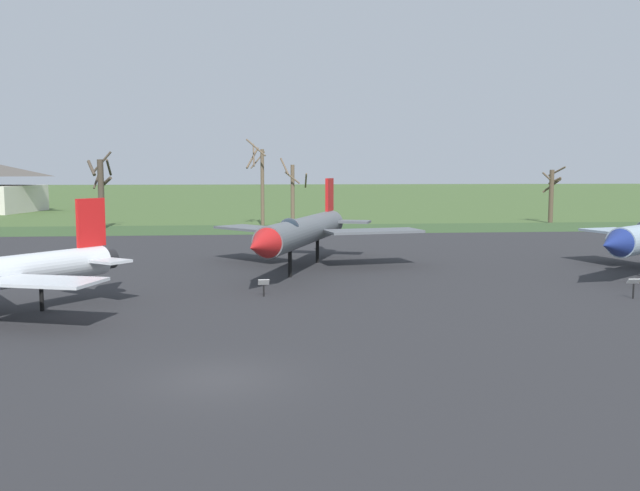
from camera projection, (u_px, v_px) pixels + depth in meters
name	position (u px, v px, depth m)	size (l,w,h in m)	color
ground_plane	(219.00, 380.00, 20.46)	(600.00, 600.00, 0.00)	#425B2D
asphalt_apron	(233.00, 284.00, 37.76)	(87.38, 58.32, 0.05)	#28282B
grass_verge_strip	(240.00, 230.00, 72.54)	(147.38, 12.00, 0.06)	#334D29
info_placard_front_right	(634.00, 286.00, 33.19)	(0.64, 0.29, 1.03)	black
jet_fighter_rear_center	(303.00, 231.00, 42.39)	(13.52, 17.73, 5.64)	#565B60
info_placard_rear_center	(264.00, 286.00, 33.76)	(0.56, 0.28, 0.91)	black
bare_tree_left_of_center	(101.00, 189.00, 73.26)	(2.65, 2.63, 8.26)	#42382D
bare_tree_center	(261.00, 181.00, 77.51)	(2.24, 3.64, 9.69)	brown
bare_tree_right_of_center	(293.00, 192.00, 76.10)	(2.98, 3.01, 7.59)	brown
bare_tree_far_right	(551.00, 193.00, 82.09)	(2.55, 2.49, 6.71)	brown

